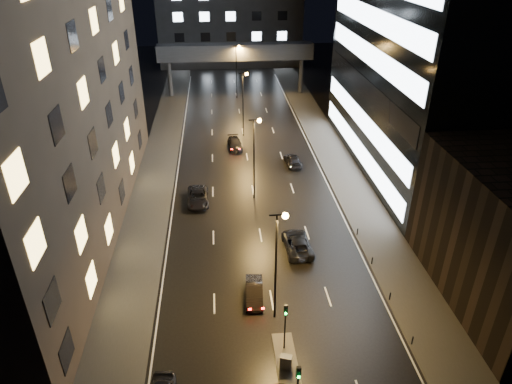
% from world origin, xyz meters
% --- Properties ---
extents(ground, '(160.00, 160.00, 0.00)m').
position_xyz_m(ground, '(0.00, 40.00, 0.00)').
color(ground, black).
rests_on(ground, ground).
extents(sidewalk_left, '(5.00, 110.00, 0.15)m').
position_xyz_m(sidewalk_left, '(-12.50, 35.00, 0.07)').
color(sidewalk_left, '#383533').
rests_on(sidewalk_left, ground).
extents(sidewalk_right, '(5.00, 110.00, 0.15)m').
position_xyz_m(sidewalk_right, '(12.50, 35.00, 0.07)').
color(sidewalk_right, '#383533').
rests_on(sidewalk_right, ground).
extents(building_left, '(15.00, 48.00, 40.00)m').
position_xyz_m(building_left, '(-22.50, 24.00, 20.00)').
color(building_left, '#2D2319').
rests_on(building_left, ground).
extents(building_far, '(34.00, 14.00, 25.00)m').
position_xyz_m(building_far, '(0.00, 98.00, 12.50)').
color(building_far, '#333335').
rests_on(building_far, ground).
extents(skybridge, '(30.00, 3.00, 10.00)m').
position_xyz_m(skybridge, '(0.00, 70.00, 8.34)').
color(skybridge, '#333335').
rests_on(skybridge, ground).
extents(median_island, '(1.60, 8.00, 0.15)m').
position_xyz_m(median_island, '(0.30, 2.00, 0.07)').
color(median_island, '#383533').
rests_on(median_island, ground).
extents(traffic_signal_near, '(0.28, 0.34, 4.40)m').
position_xyz_m(traffic_signal_near, '(0.30, 4.49, 3.09)').
color(traffic_signal_near, black).
rests_on(traffic_signal_near, median_island).
extents(traffic_signal_far, '(0.28, 0.34, 4.40)m').
position_xyz_m(traffic_signal_far, '(0.30, -1.01, 3.09)').
color(traffic_signal_far, black).
rests_on(traffic_signal_far, median_island).
extents(bollard_row, '(0.12, 25.12, 0.90)m').
position_xyz_m(bollard_row, '(10.20, 6.50, 0.45)').
color(bollard_row, black).
rests_on(bollard_row, ground).
extents(streetlight_near, '(1.45, 0.50, 10.15)m').
position_xyz_m(streetlight_near, '(0.16, 8.00, 6.50)').
color(streetlight_near, black).
rests_on(streetlight_near, ground).
extents(streetlight_mid_a, '(1.45, 0.50, 10.15)m').
position_xyz_m(streetlight_mid_a, '(0.16, 28.00, 6.50)').
color(streetlight_mid_a, black).
rests_on(streetlight_mid_a, ground).
extents(streetlight_mid_b, '(1.45, 0.50, 10.15)m').
position_xyz_m(streetlight_mid_b, '(0.16, 48.00, 6.50)').
color(streetlight_mid_b, black).
rests_on(streetlight_mid_b, ground).
extents(streetlight_far, '(1.45, 0.50, 10.15)m').
position_xyz_m(streetlight_far, '(0.16, 68.00, 6.50)').
color(streetlight_far, black).
rests_on(streetlight_far, ground).
extents(car_away_b, '(1.76, 4.32, 1.39)m').
position_xyz_m(car_away_b, '(-1.50, 10.38, 0.70)').
color(car_away_b, black).
rests_on(car_away_b, ground).
extents(car_away_c, '(2.63, 5.43, 1.49)m').
position_xyz_m(car_away_c, '(-6.76, 27.50, 0.74)').
color(car_away_c, black).
rests_on(car_away_c, ground).
extents(car_away_d, '(2.29, 4.84, 1.36)m').
position_xyz_m(car_away_d, '(-1.58, 43.33, 0.68)').
color(car_away_d, black).
rests_on(car_away_d, ground).
extents(car_toward_a, '(2.76, 5.59, 1.52)m').
position_xyz_m(car_toward_a, '(3.43, 17.14, 0.76)').
color(car_toward_a, black).
rests_on(car_toward_a, ground).
extents(car_toward_b, '(2.14, 4.78, 1.36)m').
position_xyz_m(car_toward_b, '(6.16, 36.76, 0.68)').
color(car_toward_b, black).
rests_on(car_toward_b, ground).
extents(utility_cabinet, '(0.96, 0.74, 1.22)m').
position_xyz_m(utility_cabinet, '(0.15, 2.64, 0.76)').
color(utility_cabinet, '#555558').
rests_on(utility_cabinet, median_island).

